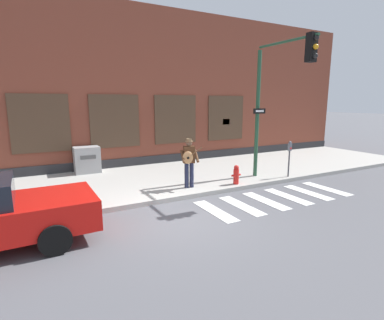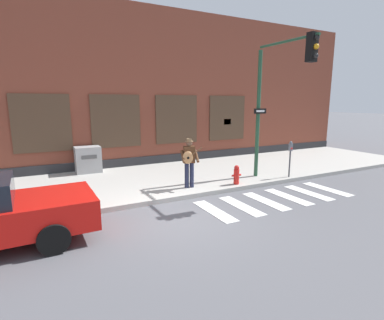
% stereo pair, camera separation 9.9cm
% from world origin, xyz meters
% --- Properties ---
extents(ground_plane, '(160.00, 160.00, 0.00)m').
position_xyz_m(ground_plane, '(0.00, 0.00, 0.00)').
color(ground_plane, '#56565B').
extents(sidewalk, '(28.00, 5.23, 0.16)m').
position_xyz_m(sidewalk, '(0.00, 3.94, 0.08)').
color(sidewalk, '#ADAAA3').
rests_on(sidewalk, ground).
extents(building_backdrop, '(28.00, 4.06, 7.37)m').
position_xyz_m(building_backdrop, '(-0.00, 8.55, 3.68)').
color(building_backdrop, brown).
rests_on(building_backdrop, ground).
extents(crosswalk, '(5.20, 1.90, 0.01)m').
position_xyz_m(crosswalk, '(3.55, 0.03, 0.01)').
color(crosswalk, silver).
rests_on(crosswalk, ground).
extents(busker, '(0.72, 0.65, 1.72)m').
position_xyz_m(busker, '(1.38, 2.07, 1.14)').
color(busker, '#1E233D').
rests_on(busker, sidewalk).
extents(traffic_light, '(0.60, 2.66, 5.05)m').
position_xyz_m(traffic_light, '(4.57, 1.32, 3.64)').
color(traffic_light, '#234C33').
rests_on(traffic_light, sidewalk).
extents(parking_meter, '(0.13, 0.11, 1.44)m').
position_xyz_m(parking_meter, '(5.62, 1.58, 1.10)').
color(parking_meter, '#47474C').
rests_on(parking_meter, sidewalk).
extents(utility_box, '(1.03, 0.72, 1.10)m').
position_xyz_m(utility_box, '(-1.36, 6.10, 0.71)').
color(utility_box, '#9E9E9E').
rests_on(utility_box, sidewalk).
extents(fire_hydrant, '(0.38, 0.20, 0.70)m').
position_xyz_m(fire_hydrant, '(3.11, 1.68, 0.50)').
color(fire_hydrant, red).
rests_on(fire_hydrant, sidewalk).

